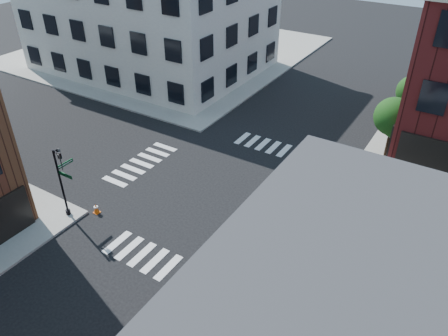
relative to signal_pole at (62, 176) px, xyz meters
The scene contains 8 objects.
ground 9.90m from the signal_pole, 44.81° to the left, with size 120.00×120.00×0.00m, color black.
sidewalk_nw 31.27m from the signal_pole, 117.29° to the left, with size 30.00×30.00×0.15m, color gray.
building_nw 25.92m from the signal_pole, 118.43° to the left, with size 22.00×16.00×11.00m, color silver.
tree_near 21.94m from the signal_pole, 49.38° to the left, with size 2.69×2.69×4.49m.
tree_far 26.78m from the signal_pole, 57.77° to the left, with size 2.43×2.43×4.07m.
signal_pole is the anchor object (origin of this frame).
box_truck 20.43m from the signal_pole, 13.24° to the left, with size 8.29×3.08×3.68m.
traffic_cone 2.94m from the signal_pole, 40.85° to the left, with size 0.37×0.37×0.67m.
Camera 1 is at (11.91, -19.20, 16.71)m, focal length 35.00 mm.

